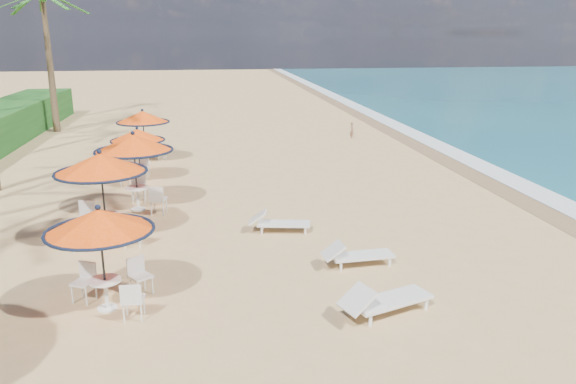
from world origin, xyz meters
The scene contains 13 objects.
ground centered at (0.00, 0.00, 0.00)m, with size 160.00×160.00×0.00m, color tan.
foam_strip centered at (9.30, 10.00, 0.00)m, with size 1.20×140.00×0.04m, color white.
wetsand_band centered at (8.40, 10.00, 0.00)m, with size 1.40×140.00×0.02m, color olive.
station_0 centered at (-4.77, -0.41, 1.69)m, with size 2.21×2.21×2.31m.
station_1 centered at (-5.49, 3.75, 1.91)m, with size 2.50×2.50×2.61m.
station_2 centered at (-4.86, 6.61, 2.00)m, with size 2.52×2.52×2.62m.
station_3 centered at (-5.24, 10.29, 1.59)m, with size 2.09×2.09×2.18m.
station_4 centered at (-5.26, 13.73, 1.85)m, with size 2.33×2.33×2.43m.
lounger_near centered at (0.87, -1.56, 0.34)m, with size 2.15×1.31×0.74m.
lounger_mid centered at (0.98, 1.01, 0.30)m, with size 1.85×0.70×0.65m.
lounger_far centered at (-0.62, 3.77, 0.30)m, with size 1.86×0.88×0.64m.
palm_6 centered at (-11.29, 23.01, 7.10)m, with size 5.00×5.00×7.82m.
person centered at (5.41, 18.17, 0.48)m, with size 0.35×0.23×0.96m, color #8D6148.
Camera 1 is at (-2.61, -11.64, 5.63)m, focal length 35.00 mm.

